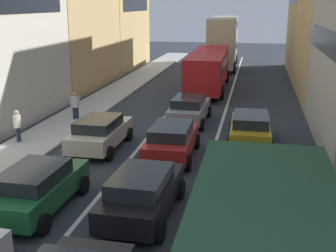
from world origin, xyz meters
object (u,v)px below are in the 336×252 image
at_px(wagon_left_lane_second, 37,187).
at_px(bus_mid_queue_primary, 208,67).
at_px(sedan_right_lane_behind_truck, 253,172).
at_px(sedan_centre_lane_second, 142,192).
at_px(coupe_centre_lane_fourth, 189,109).
at_px(pedestrian_mid_sidewalk, 75,105).
at_px(hatchback_centre_lane_third, 172,140).
at_px(pedestrian_near_kerb, 17,125).
at_px(wagon_right_lane_far, 250,128).
at_px(bus_far_queue_secondary, 223,40).
at_px(sedan_left_lane_third, 100,132).

distance_m(wagon_left_lane_second, bus_mid_queue_primary, 21.51).
bearing_deg(sedan_right_lane_behind_truck, sedan_centre_lane_second, 123.03).
relative_size(coupe_centre_lane_fourth, pedestrian_mid_sidewalk, 2.61).
bearing_deg(coupe_centre_lane_fourth, hatchback_centre_lane_third, -177.45).
distance_m(hatchback_centre_lane_third, pedestrian_near_kerb, 7.46).
height_order(sedan_centre_lane_second, bus_mid_queue_primary, bus_mid_queue_primary).
relative_size(sedan_centre_lane_second, wagon_left_lane_second, 1.00).
relative_size(hatchback_centre_lane_third, sedan_right_lane_behind_truck, 0.99).
xyz_separation_m(sedan_centre_lane_second, sedan_right_lane_behind_truck, (3.36, 2.38, 0.00)).
xyz_separation_m(hatchback_centre_lane_third, wagon_right_lane_far, (3.27, 2.58, 0.00)).
relative_size(hatchback_centre_lane_third, coupe_centre_lane_fourth, 1.00).
height_order(wagon_left_lane_second, pedestrian_near_kerb, pedestrian_near_kerb).
xyz_separation_m(sedan_right_lane_behind_truck, bus_far_queue_secondary, (-3.47, 30.70, 2.03)).
bearing_deg(wagon_right_lane_far, pedestrian_near_kerb, 100.38).
xyz_separation_m(sedan_centre_lane_second, sedan_left_lane_third, (-3.53, 6.01, 0.00)).
bearing_deg(sedan_centre_lane_second, hatchback_centre_lane_third, 2.92).
bearing_deg(sedan_left_lane_third, bus_far_queue_secondary, -6.74).
distance_m(hatchback_centre_lane_third, wagon_right_lane_far, 4.17).
height_order(sedan_centre_lane_second, pedestrian_near_kerb, pedestrian_near_kerb).
relative_size(wagon_right_lane_far, pedestrian_near_kerb, 2.61).
distance_m(sedan_centre_lane_second, coupe_centre_lane_fourth, 11.38).
bearing_deg(pedestrian_mid_sidewalk, wagon_left_lane_second, -28.58).
xyz_separation_m(pedestrian_near_kerb, pedestrian_mid_sidewalk, (1.00, 4.50, 0.00)).
bearing_deg(bus_far_queue_secondary, wagon_right_lane_far, -173.61).
xyz_separation_m(sedan_centre_lane_second, wagon_left_lane_second, (-3.40, -0.26, 0.00)).
bearing_deg(sedan_centre_lane_second, bus_far_queue_secondary, 1.86).
xyz_separation_m(wagon_right_lane_far, pedestrian_mid_sidewalk, (-9.72, 2.34, 0.15)).
bearing_deg(pedestrian_near_kerb, wagon_right_lane_far, -4.65).
bearing_deg(sedan_left_lane_third, pedestrian_mid_sidewalk, 34.98).
xyz_separation_m(wagon_left_lane_second, bus_mid_queue_primary, (3.14, 21.26, 0.96)).
bearing_deg(sedan_left_lane_third, hatchback_centre_lane_third, -97.96).
distance_m(sedan_centre_lane_second, bus_far_queue_secondary, 33.15).
xyz_separation_m(sedan_centre_lane_second, bus_mid_queue_primary, (-0.26, 20.99, 0.96)).
bearing_deg(hatchback_centre_lane_third, sedan_centre_lane_second, -179.51).
bearing_deg(sedan_left_lane_third, pedestrian_near_kerb, 91.69).
relative_size(coupe_centre_lane_fourth, sedan_right_lane_behind_truck, 0.99).
height_order(sedan_right_lane_behind_truck, bus_mid_queue_primary, bus_mid_queue_primary).
bearing_deg(coupe_centre_lane_fourth, bus_far_queue_secondary, 0.86).
distance_m(wagon_right_lane_far, bus_mid_queue_primary, 13.39).
distance_m(hatchback_centre_lane_third, coupe_centre_lane_fourth, 5.87).
xyz_separation_m(wagon_right_lane_far, pedestrian_near_kerb, (-10.72, -2.16, 0.15)).
distance_m(coupe_centre_lane_fourth, bus_mid_queue_primary, 9.66).
relative_size(wagon_left_lane_second, hatchback_centre_lane_third, 1.00).
xyz_separation_m(sedan_centre_lane_second, coupe_centre_lane_fourth, (-0.26, 11.38, 0.00)).
height_order(hatchback_centre_lane_third, coupe_centre_lane_fourth, same).
distance_m(bus_mid_queue_primary, pedestrian_near_kerb, 16.76).
xyz_separation_m(sedan_left_lane_third, coupe_centre_lane_fourth, (3.28, 5.36, 0.00)).
height_order(sedan_left_lane_third, pedestrian_near_kerb, pedestrian_near_kerb).
distance_m(wagon_left_lane_second, pedestrian_near_kerb, 7.46).
bearing_deg(coupe_centre_lane_fourth, bus_mid_queue_primary, 1.28).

